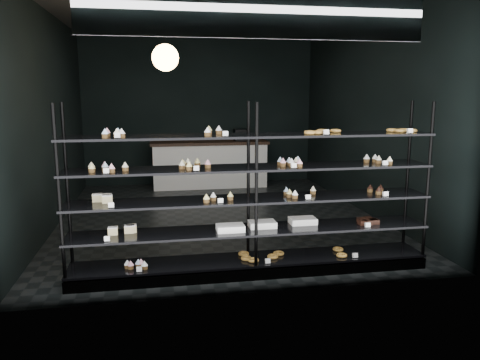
{
  "coord_description": "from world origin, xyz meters",
  "views": [
    {
      "loc": [
        -0.96,
        -7.36,
        2.01
      ],
      "look_at": [
        0.02,
        -1.9,
        0.96
      ],
      "focal_mm": 35.0,
      "sensor_mm": 36.0,
      "label": 1
    }
  ],
  "objects": [
    {
      "name": "service_counter",
      "position": [
        0.16,
        2.5,
        0.5
      ],
      "size": [
        2.48,
        0.65,
        1.23
      ],
      "color": "silver",
      "rests_on": "room"
    },
    {
      "name": "pendant_lamp",
      "position": [
        -0.81,
        -1.03,
        2.45
      ],
      "size": [
        0.35,
        0.35,
        0.9
      ],
      "color": "black",
      "rests_on": "room"
    },
    {
      "name": "signage",
      "position": [
        0.0,
        -2.93,
        2.75
      ],
      "size": [
        3.3,
        0.05,
        0.5
      ],
      "color": "#0B0F38",
      "rests_on": "room"
    },
    {
      "name": "room",
      "position": [
        0.0,
        0.0,
        1.6
      ],
      "size": [
        5.01,
        6.01,
        3.2
      ],
      "color": "black",
      "rests_on": "ground"
    },
    {
      "name": "display_shelf",
      "position": [
        0.03,
        -2.45,
        0.63
      ],
      "size": [
        4.0,
        0.5,
        1.91
      ],
      "color": "black",
      "rests_on": "room"
    }
  ]
}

